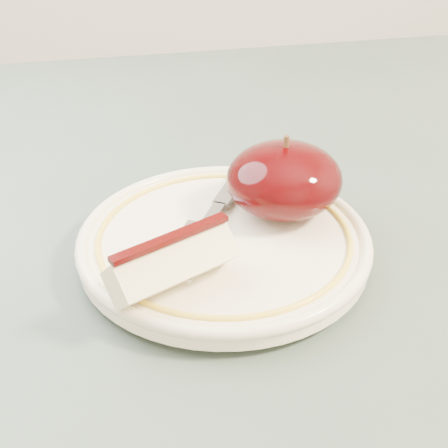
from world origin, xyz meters
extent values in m
cylinder|color=brown|center=(0.40, 0.40, 0.35)|extent=(0.05, 0.05, 0.71)
cube|color=#46564F|center=(0.00, 0.00, 0.73)|extent=(0.90, 0.90, 0.04)
cylinder|color=white|center=(-0.04, -0.02, 0.75)|extent=(0.11, 0.11, 0.01)
cylinder|color=white|center=(-0.04, -0.02, 0.76)|extent=(0.20, 0.20, 0.01)
torus|color=white|center=(-0.04, -0.02, 0.77)|extent=(0.20, 0.20, 0.01)
torus|color=yellow|center=(-0.04, -0.02, 0.77)|extent=(0.18, 0.18, 0.00)
ellipsoid|color=black|center=(0.00, 0.00, 0.79)|extent=(0.08, 0.08, 0.05)
cylinder|color=#472D19|center=(0.00, 0.00, 0.82)|extent=(0.00, 0.00, 0.01)
cube|color=#FDECBA|center=(-0.09, -0.07, 0.79)|extent=(0.09, 0.06, 0.03)
cube|color=#310101|center=(-0.09, -0.07, 0.80)|extent=(0.08, 0.04, 0.00)
cube|color=gray|center=(-0.01, 0.05, 0.77)|extent=(0.06, 0.09, 0.00)
cube|color=gray|center=(-0.05, 0.00, 0.77)|extent=(0.02, 0.03, 0.00)
cube|color=gray|center=(-0.06, -0.03, 0.77)|extent=(0.04, 0.03, 0.00)
cube|color=gray|center=(-0.07, -0.06, 0.77)|extent=(0.02, 0.04, 0.00)
cube|color=gray|center=(-0.07, -0.05, 0.77)|extent=(0.02, 0.04, 0.00)
cube|color=gray|center=(-0.08, -0.05, 0.77)|extent=(0.02, 0.04, 0.00)
cube|color=gray|center=(-0.09, -0.05, 0.77)|extent=(0.02, 0.04, 0.00)
camera|label=1|loc=(-0.12, -0.37, 1.01)|focal=50.00mm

